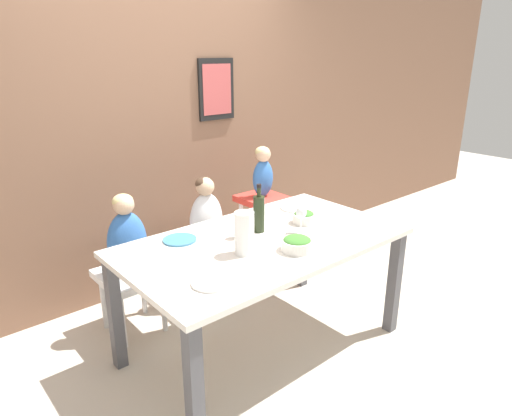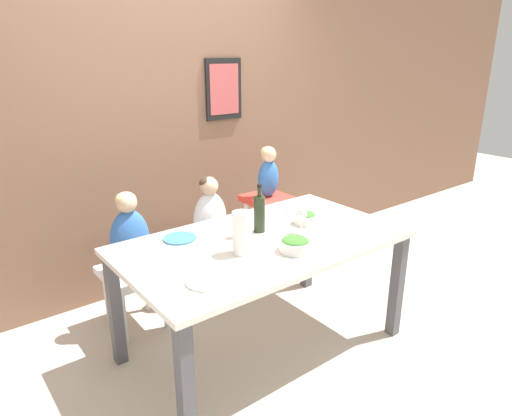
{
  "view_description": "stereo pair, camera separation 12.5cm",
  "coord_description": "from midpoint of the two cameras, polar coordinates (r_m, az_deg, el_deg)",
  "views": [
    {
      "loc": [
        -1.69,
        -1.92,
        1.86
      ],
      "look_at": [
        0.0,
        0.07,
        0.95
      ],
      "focal_mm": 32.0,
      "sensor_mm": 36.0,
      "label": 1
    },
    {
      "loc": [
        -1.6,
        -1.99,
        1.86
      ],
      "look_at": [
        0.0,
        0.07,
        0.95
      ],
      "focal_mm": 32.0,
      "sensor_mm": 36.0,
      "label": 2
    }
  ],
  "objects": [
    {
      "name": "ground_plane",
      "position": [
        3.16,
        -0.28,
        -16.85
      ],
      "size": [
        14.0,
        14.0,
        0.0
      ],
      "primitive_type": "plane",
      "color": "#BCB2A3"
    },
    {
      "name": "wall_back",
      "position": [
        3.64,
        -13.36,
        10.66
      ],
      "size": [
        10.0,
        0.09,
        2.7
      ],
      "color": "brown",
      "rests_on": "ground_plane"
    },
    {
      "name": "dining_table",
      "position": [
        2.81,
        -0.3,
        -5.64
      ],
      "size": [
        1.72,
        0.98,
        0.77
      ],
      "color": "silver",
      "rests_on": "ground_plane"
    },
    {
      "name": "chair_far_left",
      "position": [
        3.26,
        -16.41,
        -8.78
      ],
      "size": [
        0.4,
        0.44,
        0.44
      ],
      "color": "silver",
      "rests_on": "ground_plane"
    },
    {
      "name": "chair_far_center",
      "position": [
        3.52,
        -7.08,
        -5.93
      ],
      "size": [
        0.4,
        0.44,
        0.44
      ],
      "color": "silver",
      "rests_on": "ground_plane"
    },
    {
      "name": "chair_right_highchair",
      "position": [
        3.75,
        -0.1,
        -0.83
      ],
      "size": [
        0.34,
        0.37,
        0.73
      ],
      "color": "silver",
      "rests_on": "ground_plane"
    },
    {
      "name": "person_child_left",
      "position": [
        3.12,
        -16.98,
        -3.4
      ],
      "size": [
        0.27,
        0.17,
        0.55
      ],
      "color": "#3366B2",
      "rests_on": "chair_far_left"
    },
    {
      "name": "person_child_center",
      "position": [
        3.39,
        -7.31,
        -0.87
      ],
      "size": [
        0.27,
        0.17,
        0.55
      ],
      "color": "silver",
      "rests_on": "chair_far_center"
    },
    {
      "name": "person_baby_right",
      "position": [
        3.64,
        -0.12,
        4.68
      ],
      "size": [
        0.19,
        0.13,
        0.41
      ],
      "color": "#3366B2",
      "rests_on": "chair_right_highchair"
    },
    {
      "name": "wine_bottle",
      "position": [
        2.85,
        -0.89,
        -0.62
      ],
      "size": [
        0.07,
        0.07,
        0.31
      ],
      "color": "#232D19",
      "rests_on": "dining_table"
    },
    {
      "name": "paper_towel_roll",
      "position": [
        2.54,
        -2.88,
        -3.18
      ],
      "size": [
        0.11,
        0.11,
        0.25
      ],
      "color": "white",
      "rests_on": "dining_table"
    },
    {
      "name": "wine_glass_near",
      "position": [
        2.83,
        4.42,
        -0.67
      ],
      "size": [
        0.07,
        0.07,
        0.18
      ],
      "color": "white",
      "rests_on": "dining_table"
    },
    {
      "name": "wine_glass_far",
      "position": [
        2.76,
        -3.14,
        -1.21
      ],
      "size": [
        0.07,
        0.07,
        0.18
      ],
      "color": "white",
      "rests_on": "dining_table"
    },
    {
      "name": "salad_bowl_large",
      "position": [
        2.61,
        3.78,
        -4.47
      ],
      "size": [
        0.19,
        0.19,
        0.09
      ],
      "color": "silver",
      "rests_on": "dining_table"
    },
    {
      "name": "salad_bowl_small",
      "position": [
        3.02,
        4.82,
        -1.13
      ],
      "size": [
        0.15,
        0.15,
        0.09
      ],
      "color": "silver",
      "rests_on": "dining_table"
    },
    {
      "name": "dinner_plate_front_left",
      "position": [
        2.28,
        -7.17,
        -9.25
      ],
      "size": [
        0.2,
        0.2,
        0.01
      ],
      "color": "silver",
      "rests_on": "dining_table"
    },
    {
      "name": "dinner_plate_back_left",
      "position": [
        2.8,
        -10.78,
        -3.92
      ],
      "size": [
        0.2,
        0.2,
        0.01
      ],
      "color": "teal",
      "rests_on": "dining_table"
    },
    {
      "name": "dinner_plate_back_right",
      "position": [
        3.3,
        3.76,
        -0.01
      ],
      "size": [
        0.2,
        0.2,
        0.01
      ],
      "color": "silver",
      "rests_on": "dining_table"
    }
  ]
}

